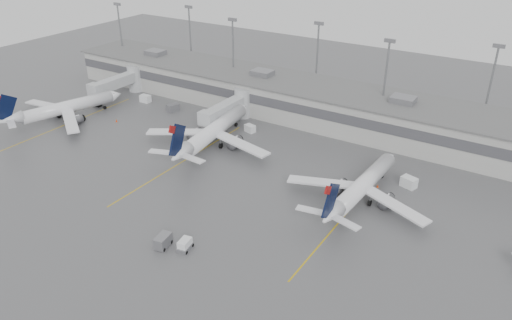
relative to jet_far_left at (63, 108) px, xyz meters
The scene contains 18 objects.
ground 60.73m from the jet_far_left, 24.92° to the right, with size 260.00×260.00×0.00m, color #4F4F51.
terminal 63.85m from the jet_far_left, 30.52° to the left, with size 152.00×17.00×9.45m.
light_masts 67.57m from the jet_far_left, 34.77° to the left, with size 142.40×8.00×20.60m.
jet_bridge_left 20.19m from the jet_far_left, 91.41° to the left, with size 4.00×17.20×7.00m.
jet_bridge_right 39.97m from the jet_far_left, 30.30° to the left, with size 4.00×17.20×7.00m.
stand_markings 55.11m from the jet_far_left, ahead, with size 105.25×40.00×0.01m.
jet_far_left is the anchor object (origin of this frame).
jet_mid_left 38.83m from the jet_far_left, 11.18° to the left, with size 28.44×32.08×10.41m.
jet_mid_right 72.93m from the jet_far_left, ahead, with size 25.81×28.96×9.37m.
baggage_tug 60.81m from the jet_far_left, 22.67° to the right, with size 2.09×2.85×1.68m.
baggage_cart 58.35m from the jet_far_left, 24.97° to the right, with size 2.15×3.17×1.88m.
gse_uld_a 20.76m from the jet_far_left, 67.75° to the left, with size 2.63×1.76×1.87m, color white.
gse_uld_b 44.62m from the jet_far_left, 23.35° to the left, with size 2.33×1.55×1.65m, color white.
gse_uld_c 79.48m from the jet_far_left, ahead, with size 2.72×1.81×1.92m, color white.
gse_loader 25.58m from the jet_far_left, 44.91° to the left, with size 1.82×2.91×1.82m, color slate.
cone_a 12.92m from the jet_far_left, 26.61° to the left, with size 0.45×0.45×0.71m, color #FF4205.
cone_b 33.25m from the jet_far_left, 26.56° to the left, with size 0.48×0.48×0.77m, color #FF4205.
cone_c 74.47m from the jet_far_left, ahead, with size 0.40×0.40×0.64m, color #FF4205.
Camera 1 is at (41.87, -42.71, 45.64)m, focal length 35.00 mm.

